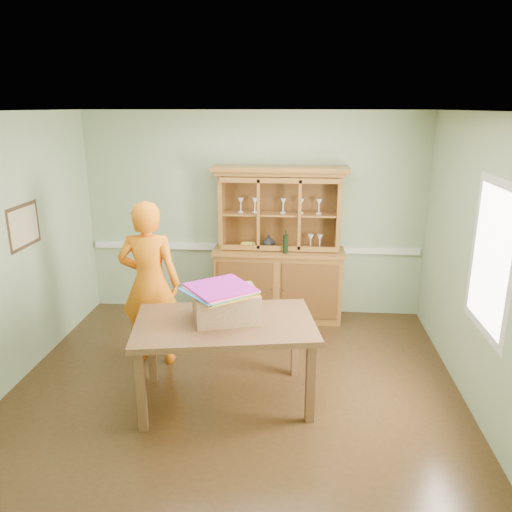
# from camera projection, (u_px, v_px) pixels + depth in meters

# --- Properties ---
(floor) EXTENTS (4.50, 4.50, 0.00)m
(floor) POSITION_uv_depth(u_px,v_px,m) (236.00, 384.00, 5.13)
(floor) COLOR #452C16
(floor) RESTS_ON ground
(ceiling) EXTENTS (4.50, 4.50, 0.00)m
(ceiling) POSITION_uv_depth(u_px,v_px,m) (233.00, 111.00, 4.35)
(ceiling) COLOR white
(ceiling) RESTS_ON wall_back
(wall_back) EXTENTS (4.50, 0.00, 4.50)m
(wall_back) POSITION_uv_depth(u_px,v_px,m) (254.00, 215.00, 6.65)
(wall_back) COLOR #8FA77D
(wall_back) RESTS_ON floor
(wall_left) EXTENTS (0.00, 4.00, 4.00)m
(wall_left) POSITION_uv_depth(u_px,v_px,m) (9.00, 253.00, 4.93)
(wall_left) COLOR #8FA77D
(wall_left) RESTS_ON floor
(wall_right) EXTENTS (0.00, 4.00, 4.00)m
(wall_right) POSITION_uv_depth(u_px,v_px,m) (479.00, 265.00, 4.56)
(wall_right) COLOR #8FA77D
(wall_right) RESTS_ON floor
(wall_front) EXTENTS (4.50, 0.00, 4.50)m
(wall_front) POSITION_uv_depth(u_px,v_px,m) (190.00, 361.00, 2.83)
(wall_front) COLOR #8FA77D
(wall_front) RESTS_ON floor
(chair_rail) EXTENTS (4.41, 0.05, 0.08)m
(chair_rail) POSITION_uv_depth(u_px,v_px,m) (254.00, 248.00, 6.76)
(chair_rail) COLOR silver
(chair_rail) RESTS_ON wall_back
(framed_map) EXTENTS (0.03, 0.60, 0.46)m
(framed_map) POSITION_uv_depth(u_px,v_px,m) (24.00, 226.00, 5.16)
(framed_map) COLOR #372716
(framed_map) RESTS_ON wall_left
(window_panel) EXTENTS (0.03, 0.96, 1.36)m
(window_panel) POSITION_uv_depth(u_px,v_px,m) (490.00, 259.00, 4.23)
(window_panel) COLOR silver
(window_panel) RESTS_ON wall_right
(china_hutch) EXTENTS (1.72, 0.57, 2.02)m
(china_hutch) POSITION_uv_depth(u_px,v_px,m) (279.00, 266.00, 6.59)
(china_hutch) COLOR #925A27
(china_hutch) RESTS_ON floor
(dining_table) EXTENTS (1.80, 1.26, 0.83)m
(dining_table) POSITION_uv_depth(u_px,v_px,m) (225.00, 331.00, 4.65)
(dining_table) COLOR brown
(dining_table) RESTS_ON floor
(cardboard_box) EXTENTS (0.70, 0.62, 0.27)m
(cardboard_box) POSITION_uv_depth(u_px,v_px,m) (226.00, 305.00, 4.65)
(cardboard_box) COLOR tan
(cardboard_box) RESTS_ON dining_table
(kite_stack) EXTENTS (0.74, 0.74, 0.05)m
(kite_stack) POSITION_uv_depth(u_px,v_px,m) (220.00, 290.00, 4.57)
(kite_stack) COLOR orange
(kite_stack) RESTS_ON cardboard_box
(person) EXTENTS (0.67, 0.45, 1.82)m
(person) POSITION_uv_depth(u_px,v_px,m) (150.00, 284.00, 5.36)
(person) COLOR orange
(person) RESTS_ON floor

